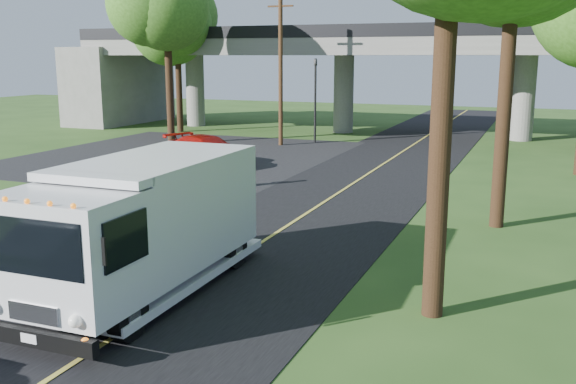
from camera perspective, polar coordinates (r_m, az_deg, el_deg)
The scene contains 12 objects.
ground at distance 15.02m, azimuth -9.45°, elevation -9.02°, with size 120.00×120.00×0.00m, color #29491A.
road at distance 23.74m, azimuth 3.13°, elevation -1.00°, with size 7.00×90.00×0.02m, color black.
parking_lot at distance 35.53m, azimuth -9.62°, elevation 3.19°, with size 16.00×18.00×0.01m, color black.
lane_line at distance 23.74m, azimuth 3.13°, elevation -0.96°, with size 0.12×90.00×0.01m, color gold.
overpass at distance 44.54m, azimuth 12.54°, elevation 10.70°, with size 54.00×10.00×7.30m.
traffic_signal at distance 40.28m, azimuth 2.44°, elevation 8.93°, with size 0.18×0.22×5.20m.
utility_pole at distance 38.90m, azimuth -0.66°, elevation 10.89°, with size 1.60×0.26×9.00m.
tree_left_lot at distance 39.94m, azimuth -10.61°, elevation 15.47°, with size 5.60×5.50×10.50m.
tree_left_far at distance 46.59m, azimuth -9.74°, elevation 14.42°, with size 5.26×5.16×9.89m.
step_van at distance 14.81m, azimuth -12.80°, elevation -2.69°, with size 2.76×7.32×3.06m.
red_sedan at distance 32.13m, azimuth -7.16°, elevation 3.66°, with size 2.06×5.08×1.47m, color #9F0F09.
pedestrian at distance 26.44m, azimuth -5.61°, elevation 2.15°, with size 0.62×0.41×1.70m, color gray.
Camera 1 is at (7.42, -11.91, 5.34)m, focal length 40.00 mm.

